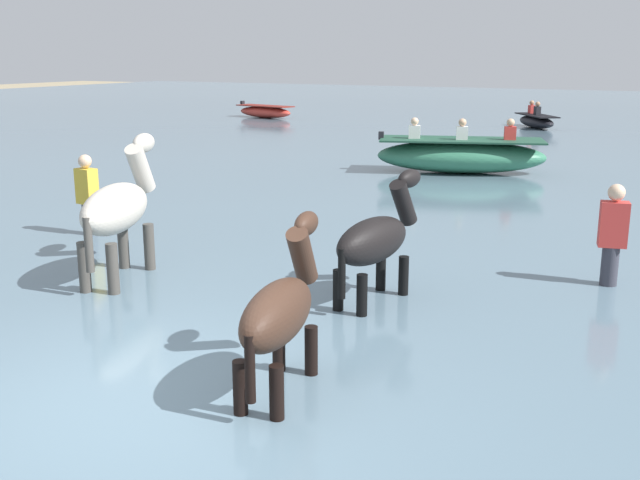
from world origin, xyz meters
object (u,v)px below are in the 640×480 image
(horse_trailing_dark_bay, at_px, (280,316))
(person_wading_close, at_px, (611,247))
(horse_flank_black, at_px, (376,243))
(boat_far_offshore, at_px, (461,156))
(boat_mid_channel, at_px, (536,121))
(horse_lead_pinto, at_px, (118,211))
(boat_near_starboard, at_px, (265,112))
(person_spectator_far, at_px, (88,204))

(horse_trailing_dark_bay, distance_m, person_wading_close, 4.77)
(horse_flank_black, bearing_deg, horse_trailing_dark_bay, -84.51)
(boat_far_offshore, relative_size, person_wading_close, 2.50)
(horse_trailing_dark_bay, bearing_deg, person_wading_close, 65.10)
(horse_flank_black, bearing_deg, boat_mid_channel, 97.47)
(horse_lead_pinto, distance_m, boat_near_starboard, 23.61)
(boat_mid_channel, xyz_separation_m, person_wading_close, (5.03, -19.36, 0.21))
(boat_mid_channel, bearing_deg, boat_near_starboard, -175.42)
(horse_lead_pinto, relative_size, boat_near_starboard, 0.73)
(horse_trailing_dark_bay, bearing_deg, horse_flank_black, 95.49)
(horse_lead_pinto, bearing_deg, boat_near_starboard, 117.43)
(horse_lead_pinto, relative_size, person_wading_close, 1.29)
(boat_mid_channel, relative_size, person_spectator_far, 1.51)
(horse_flank_black, distance_m, boat_far_offshore, 9.68)
(boat_mid_channel, xyz_separation_m, person_spectator_far, (-2.38, -20.29, 0.21))
(horse_lead_pinto, relative_size, boat_mid_channel, 0.85)
(horse_trailing_dark_bay, distance_m, horse_flank_black, 2.50)
(person_spectator_far, bearing_deg, horse_trailing_dark_bay, -32.10)
(boat_mid_channel, bearing_deg, person_wading_close, -75.45)
(boat_mid_channel, distance_m, person_wading_close, 20.00)
(person_spectator_far, bearing_deg, boat_far_offshore, 69.71)
(person_wading_close, bearing_deg, horse_flank_black, -140.69)
(horse_flank_black, relative_size, person_spectator_far, 1.11)
(horse_lead_pinto, distance_m, boat_far_offshore, 10.20)
(boat_near_starboard, relative_size, person_spectator_far, 1.76)
(horse_flank_black, bearing_deg, boat_near_starboard, 124.58)
(boat_near_starboard, distance_m, person_wading_close, 24.58)
(boat_far_offshore, bearing_deg, person_spectator_far, -110.29)
(boat_mid_channel, height_order, boat_far_offshore, boat_far_offshore)
(boat_near_starboard, bearing_deg, horse_flank_black, -55.42)
(person_wading_close, bearing_deg, boat_far_offshore, 119.03)
(boat_far_offshore, relative_size, boat_near_starboard, 1.42)
(horse_lead_pinto, xyz_separation_m, boat_near_starboard, (-10.88, 20.95, -0.58))
(boat_mid_channel, relative_size, boat_near_starboard, 0.86)
(horse_lead_pinto, distance_m, horse_trailing_dark_bay, 3.83)
(horse_flank_black, bearing_deg, horse_lead_pinto, -168.15)
(horse_lead_pinto, xyz_separation_m, person_wading_close, (5.36, 2.49, -0.38))
(boat_far_offshore, xyz_separation_m, boat_near_starboard, (-12.00, 10.83, -0.14))
(boat_far_offshore, bearing_deg, boat_mid_channel, 93.85)
(boat_near_starboard, bearing_deg, horse_lead_pinto, -62.57)
(boat_far_offshore, bearing_deg, horse_lead_pinto, -96.34)
(horse_lead_pinto, height_order, boat_near_starboard, horse_lead_pinto)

